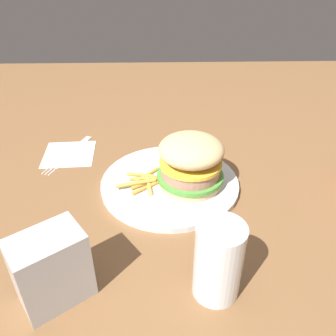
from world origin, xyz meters
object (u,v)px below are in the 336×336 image
object	(u,v)px
napkin	(69,154)
napkin_dispenser	(51,269)
plate	(168,183)
drink_glass	(218,264)
fork	(68,153)
sandwich	(191,161)
fries_pile	(146,181)

from	to	relation	value
napkin	napkin_dispenser	xyz separation A→B (m)	(-0.06, 0.37, 0.05)
plate	napkin_dispenser	bearing A→B (deg)	57.63
plate	drink_glass	world-z (taller)	drink_glass
napkin	fork	bearing A→B (deg)	67.92
plate	napkin_dispenser	distance (m)	0.30
sandwich	drink_glass	world-z (taller)	drink_glass
fries_pile	fork	xyz separation A→B (m)	(0.18, -0.13, -0.01)
fries_pile	fork	size ratio (longest dim) A/B	0.64
fork	drink_glass	bearing A→B (deg)	127.24
fries_pile	plate	bearing A→B (deg)	-172.61
fork	drink_glass	world-z (taller)	drink_glass
napkin	sandwich	bearing A→B (deg)	152.92
fries_pile	napkin_dispenser	size ratio (longest dim) A/B	1.00
plate	napkin_dispenser	world-z (taller)	napkin_dispenser
drink_glass	fries_pile	bearing A→B (deg)	-66.77
fork	drink_glass	xyz separation A→B (m)	(-0.28, 0.37, 0.05)
fork	drink_glass	size ratio (longest dim) A/B	1.43
fries_pile	napkin_dispenser	bearing A→B (deg)	64.86
plate	fork	size ratio (longest dim) A/B	1.61
fries_pile	fork	bearing A→B (deg)	-36.13
fries_pile	napkin	size ratio (longest dim) A/B	0.97
sandwich	fries_pile	xyz separation A→B (m)	(0.09, -0.00, -0.05)
napkin	napkin_dispenser	world-z (taller)	napkin_dispenser
sandwich	napkin_dispenser	xyz separation A→B (m)	(0.20, 0.24, -0.01)
plate	sandwich	size ratio (longest dim) A/B	2.12
drink_glass	napkin	bearing A→B (deg)	-52.93
plate	napkin	world-z (taller)	plate
plate	napkin_dispenser	xyz separation A→B (m)	(0.16, 0.25, 0.05)
napkin	drink_glass	bearing A→B (deg)	127.07
plate	sandwich	xyz separation A→B (m)	(-0.04, 0.01, 0.06)
napkin	fork	size ratio (longest dim) A/B	0.66
fork	fries_pile	bearing A→B (deg)	143.87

